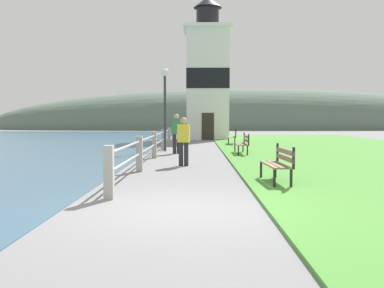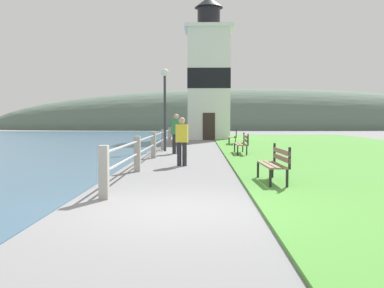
{
  "view_description": "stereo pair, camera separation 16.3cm",
  "coord_description": "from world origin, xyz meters",
  "px_view_note": "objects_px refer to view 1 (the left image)",
  "views": [
    {
      "loc": [
        0.33,
        -7.2,
        1.56
      ],
      "look_at": [
        0.05,
        14.16,
        0.3
      ],
      "focal_mm": 40.0,
      "sensor_mm": 36.0,
      "label": 1
    },
    {
      "loc": [
        0.49,
        -7.2,
        1.56
      ],
      "look_at": [
        0.05,
        14.16,
        0.3
      ],
      "focal_mm": 40.0,
      "sensor_mm": 36.0,
      "label": 2
    }
  ],
  "objects_px": {
    "park_bench_near": "(279,162)",
    "person_by_railing": "(177,132)",
    "person_strolling": "(184,140)",
    "park_bench_midway": "(243,142)",
    "lamp_post": "(165,94)",
    "lighthouse": "(207,77)",
    "park_bench_far": "(233,136)"
  },
  "relations": [
    {
      "from": "park_bench_far",
      "to": "person_strolling",
      "type": "bearing_deg",
      "value": 81.72
    },
    {
      "from": "park_bench_near",
      "to": "person_by_railing",
      "type": "distance_m",
      "value": 9.48
    },
    {
      "from": "person_strolling",
      "to": "person_by_railing",
      "type": "distance_m",
      "value": 5.08
    },
    {
      "from": "lighthouse",
      "to": "person_by_railing",
      "type": "xyz_separation_m",
      "value": [
        -1.7,
        -13.89,
        -3.78
      ]
    },
    {
      "from": "park_bench_midway",
      "to": "park_bench_far",
      "type": "relative_size",
      "value": 1.1
    },
    {
      "from": "park_bench_near",
      "to": "lamp_post",
      "type": "height_order",
      "value": "lamp_post"
    },
    {
      "from": "person_strolling",
      "to": "park_bench_far",
      "type": "bearing_deg",
      "value": -6.7
    },
    {
      "from": "lighthouse",
      "to": "person_by_railing",
      "type": "bearing_deg",
      "value": -96.98
    },
    {
      "from": "park_bench_midway",
      "to": "person_by_railing",
      "type": "height_order",
      "value": "person_by_railing"
    },
    {
      "from": "lamp_post",
      "to": "lighthouse",
      "type": "bearing_deg",
      "value": 79.42
    },
    {
      "from": "lighthouse",
      "to": "park_bench_far",
      "type": "bearing_deg",
      "value": -79.77
    },
    {
      "from": "park_bench_far",
      "to": "person_strolling",
      "type": "relative_size",
      "value": 1.09
    },
    {
      "from": "person_strolling",
      "to": "lamp_post",
      "type": "height_order",
      "value": "lamp_post"
    },
    {
      "from": "park_bench_far",
      "to": "person_by_railing",
      "type": "bearing_deg",
      "value": 68.58
    },
    {
      "from": "park_bench_midway",
      "to": "person_strolling",
      "type": "height_order",
      "value": "person_strolling"
    },
    {
      "from": "park_bench_near",
      "to": "person_by_railing",
      "type": "relative_size",
      "value": 0.91
    },
    {
      "from": "lamp_post",
      "to": "person_strolling",
      "type": "bearing_deg",
      "value": -80.33
    },
    {
      "from": "lamp_post",
      "to": "park_bench_near",
      "type": "bearing_deg",
      "value": -71.47
    },
    {
      "from": "lighthouse",
      "to": "lamp_post",
      "type": "xyz_separation_m",
      "value": [
        -2.33,
        -12.46,
        -2.01
      ]
    },
    {
      "from": "park_bench_midway",
      "to": "person_strolling",
      "type": "relative_size",
      "value": 1.2
    },
    {
      "from": "park_bench_far",
      "to": "lamp_post",
      "type": "height_order",
      "value": "lamp_post"
    },
    {
      "from": "park_bench_midway",
      "to": "person_strolling",
      "type": "bearing_deg",
      "value": 61.58
    },
    {
      "from": "lighthouse",
      "to": "lamp_post",
      "type": "relative_size",
      "value": 2.73
    },
    {
      "from": "person_strolling",
      "to": "person_by_railing",
      "type": "relative_size",
      "value": 0.9
    },
    {
      "from": "person_strolling",
      "to": "person_by_railing",
      "type": "bearing_deg",
      "value": 11.55
    },
    {
      "from": "person_strolling",
      "to": "lamp_post",
      "type": "bearing_deg",
      "value": 15.82
    },
    {
      "from": "park_bench_midway",
      "to": "lamp_post",
      "type": "bearing_deg",
      "value": -30.26
    },
    {
      "from": "park_bench_near",
      "to": "person_by_railing",
      "type": "bearing_deg",
      "value": -74.64
    },
    {
      "from": "park_bench_far",
      "to": "lighthouse",
      "type": "bearing_deg",
      "value": -75.2
    },
    {
      "from": "person_strolling",
      "to": "lighthouse",
      "type": "bearing_deg",
      "value": 2.46
    },
    {
      "from": "lighthouse",
      "to": "person_strolling",
      "type": "relative_size",
      "value": 6.72
    },
    {
      "from": "park_bench_near",
      "to": "person_strolling",
      "type": "height_order",
      "value": "person_strolling"
    }
  ]
}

